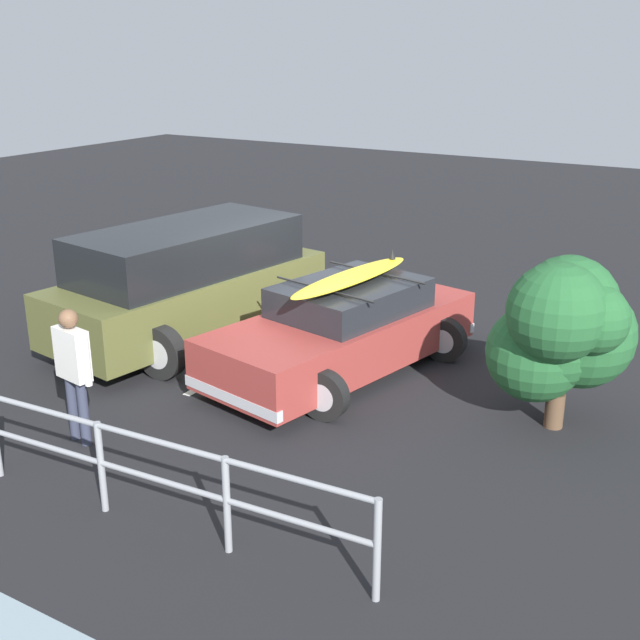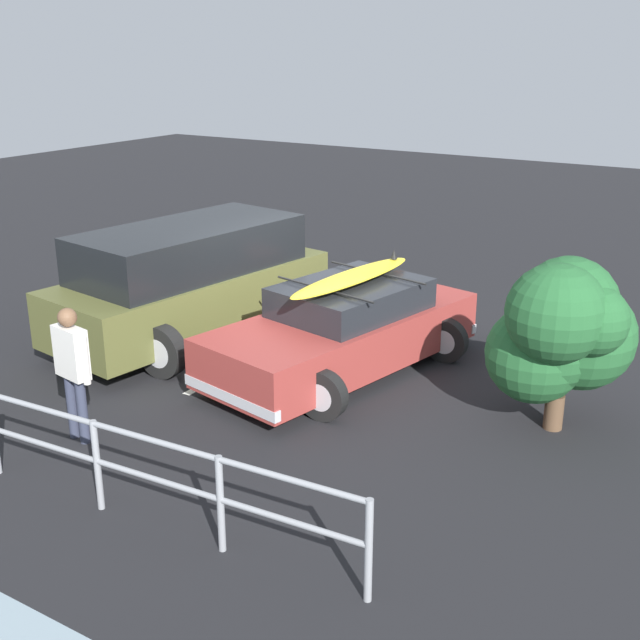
{
  "view_description": "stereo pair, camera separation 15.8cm",
  "coord_description": "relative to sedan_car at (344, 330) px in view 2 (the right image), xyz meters",
  "views": [
    {
      "loc": [
        -5.94,
        9.61,
        4.45
      ],
      "look_at": [
        -0.79,
        0.98,
        0.95
      ],
      "focal_mm": 45.0,
      "sensor_mm": 36.0,
      "label": 1
    },
    {
      "loc": [
        -6.07,
        9.53,
        4.45
      ],
      "look_at": [
        -0.79,
        0.98,
        0.95
      ],
      "focal_mm": 45.0,
      "sensor_mm": 36.0,
      "label": 2
    }
  ],
  "objects": [
    {
      "name": "ground_plane",
      "position": [
        0.8,
        -0.35,
        -0.63
      ],
      "size": [
        44.0,
        44.0,
        0.02
      ],
      "primitive_type": "cube",
      "color": "black",
      "rests_on": "ground"
    },
    {
      "name": "parking_stripe",
      "position": [
        1.38,
        0.03,
        -0.62
      ],
      "size": [
        0.12,
        3.58,
        0.0
      ],
      "primitive_type": "cube",
      "rotation": [
        0.0,
        0.0,
        1.57
      ],
      "color": "silver",
      "rests_on": "ground"
    },
    {
      "name": "sedan_car",
      "position": [
        0.0,
        0.0,
        0.0
      ],
      "size": [
        2.84,
        4.51,
        1.55
      ],
      "color": "#9E3833",
      "rests_on": "ground"
    },
    {
      "name": "suv_car",
      "position": [
        2.74,
        0.02,
        0.3
      ],
      "size": [
        2.97,
        4.87,
        1.8
      ],
      "color": "brown",
      "rests_on": "ground"
    },
    {
      "name": "person_bystander",
      "position": [
        1.6,
        3.46,
        0.36
      ],
      "size": [
        0.63,
        0.26,
        1.64
      ],
      "color": "#33384C",
      "rests_on": "ground"
    },
    {
      "name": "railing_fence",
      "position": [
        1.02,
        4.43,
        0.02
      ],
      "size": [
        7.46,
        0.5,
        0.98
      ],
      "color": "gray",
      "rests_on": "ground"
    },
    {
      "name": "bush_near_left",
      "position": [
        -3.04,
        0.12,
        0.61
      ],
      "size": [
        1.69,
        1.87,
        2.12
      ],
      "color": "brown",
      "rests_on": "ground"
    }
  ]
}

